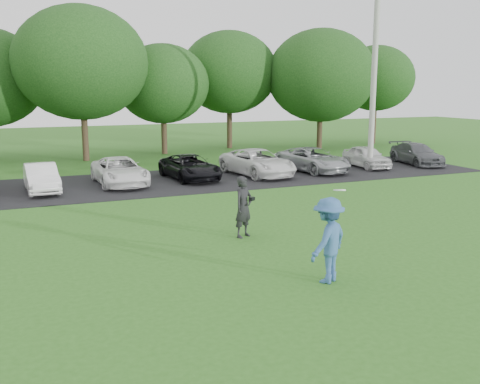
% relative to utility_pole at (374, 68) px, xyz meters
% --- Properties ---
extents(ground, '(100.00, 100.00, 0.00)m').
position_rel_utility_pole_xyz_m(ground, '(-10.80, -12.20, -5.07)').
color(ground, '#2E651D').
rests_on(ground, ground).
extents(parking_lot, '(32.00, 6.50, 0.03)m').
position_rel_utility_pole_xyz_m(parking_lot, '(-10.80, 0.80, -5.05)').
color(parking_lot, black).
rests_on(parking_lot, ground).
extents(utility_pole, '(0.28, 0.28, 10.14)m').
position_rel_utility_pole_xyz_m(utility_pole, '(0.00, 0.00, 0.00)').
color(utility_pole, '#AFAEA9').
rests_on(utility_pole, ground).
extents(frisbee_player, '(1.40, 1.21, 2.07)m').
position_rel_utility_pole_xyz_m(frisbee_player, '(-10.41, -12.69, -4.13)').
color(frisbee_player, '#355F96').
rests_on(frisbee_player, ground).
extents(camera_bystander, '(0.75, 0.66, 1.74)m').
position_rel_utility_pole_xyz_m(camera_bystander, '(-10.70, -8.72, -4.20)').
color(camera_bystander, black).
rests_on(camera_bystander, ground).
extents(parked_cars, '(30.74, 4.86, 1.23)m').
position_rel_utility_pole_xyz_m(parked_cars, '(-10.74, 0.78, -4.46)').
color(parked_cars, black).
rests_on(parked_cars, parking_lot).
extents(tree_row, '(42.39, 9.85, 8.64)m').
position_rel_utility_pole_xyz_m(tree_row, '(-9.29, 10.56, -0.16)').
color(tree_row, '#38281C').
rests_on(tree_row, ground).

